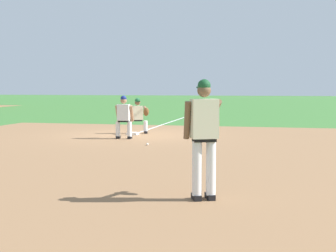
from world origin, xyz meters
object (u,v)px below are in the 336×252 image
(baseball, at_px, (147,144))
(pitcher, at_px, (205,132))
(first_base_bag, at_px, (133,134))
(first_baseman, at_px, (138,114))
(baserunner, at_px, (124,115))

(baseball, bearing_deg, pitcher, -157.25)
(baseball, height_order, pitcher, pitcher)
(baseball, bearing_deg, first_base_bag, 24.91)
(first_baseman, bearing_deg, baseball, -159.18)
(pitcher, xyz_separation_m, baserunner, (7.88, 3.90, -0.27))
(baseball, relative_size, baserunner, 0.05)
(pitcher, bearing_deg, first_base_bag, 23.45)
(first_base_bag, xyz_separation_m, baseball, (-2.92, -1.36, -0.01))
(baseball, distance_m, baserunner, 2.16)
(baseball, bearing_deg, first_baseman, 20.82)
(pitcher, xyz_separation_m, first_baseman, (9.63, 3.91, -0.33))
(baseball, xyz_separation_m, baserunner, (1.59, 1.26, 0.76))
(first_baseman, bearing_deg, pitcher, -157.91)
(baserunner, bearing_deg, first_baseman, 0.19)
(baseball, distance_m, pitcher, 6.90)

